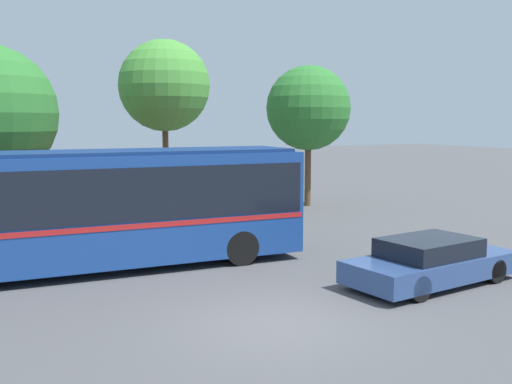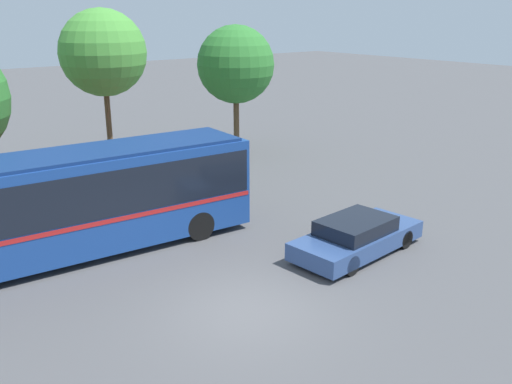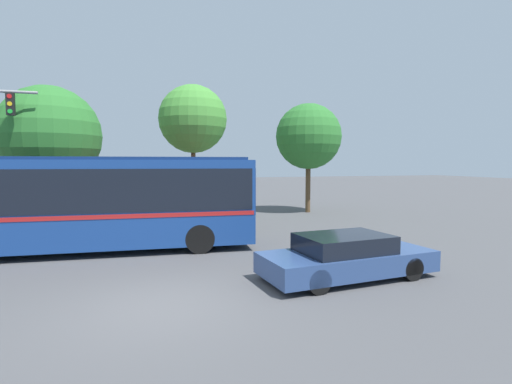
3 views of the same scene
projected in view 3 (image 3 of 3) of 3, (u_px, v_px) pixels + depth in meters
The scene contains 7 objects.
ground_plane at pixel (159, 307), 8.39m from camera, with size 140.00×140.00×0.00m, color #4C4C4F.
city_bus at pixel (77, 198), 13.37m from camera, with size 12.22×3.28×3.29m.
sedan_foreground at pixel (346, 257), 10.47m from camera, with size 4.84×2.32×1.19m.
flowering_hedge at pixel (115, 214), 18.35m from camera, with size 10.55×1.49×1.37m.
street_tree_left at pixel (49, 136), 18.48m from camera, with size 4.72×4.72×6.72m.
street_tree_centre at pixel (193, 119), 22.32m from camera, with size 3.88×3.88×7.52m.
street_tree_right at pixel (308, 137), 24.08m from camera, with size 4.04×4.04×6.73m.
Camera 3 is at (-0.37, -8.43, 3.11)m, focal length 27.40 mm.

